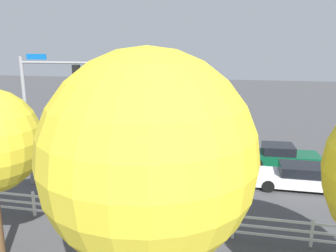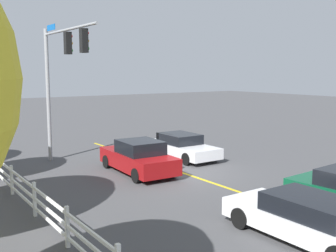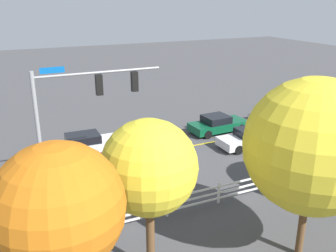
{
  "view_description": "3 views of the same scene",
  "coord_description": "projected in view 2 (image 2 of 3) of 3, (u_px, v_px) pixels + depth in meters",
  "views": [
    {
      "loc": [
        -4.39,
        19.53,
        7.32
      ],
      "look_at": [
        -0.31,
        0.1,
        2.66
      ],
      "focal_mm": 35.89,
      "sensor_mm": 36.0,
      "label": 1
    },
    {
      "loc": [
        -14.45,
        11.1,
        4.68
      ],
      "look_at": [
        -0.55,
        1.4,
        2.41
      ],
      "focal_mm": 43.17,
      "sensor_mm": 36.0,
      "label": 2
    },
    {
      "loc": [
        7.79,
        21.47,
        9.97
      ],
      "look_at": [
        -2.0,
        0.31,
        1.88
      ],
      "focal_mm": 39.75,
      "sensor_mm": 36.0,
      "label": 3
    }
  ],
  "objects": [
    {
      "name": "car_3",
      "position": [
        306.0,
        218.0,
        11.21
      ],
      "size": [
        4.76,
        1.93,
        1.3
      ],
      "rotation": [
        0.0,
        0.0,
        -0.0
      ],
      "color": "silver",
      "rests_on": "ground_plane"
    },
    {
      "name": "ground_plane",
      "position": [
        186.0,
        174.0,
        18.66
      ],
      "size": [
        120.0,
        120.0,
        0.0
      ],
      "primitive_type": "plane",
      "color": "#444447"
    },
    {
      "name": "lane_center_stripe",
      "position": [
        250.0,
        195.0,
        15.41
      ],
      "size": [
        28.0,
        0.16,
        0.01
      ],
      "primitive_type": "cube",
      "color": "gold",
      "rests_on": "ground_plane"
    },
    {
      "name": "signal_assembly",
      "position": [
        60.0,
        68.0,
        19.37
      ],
      "size": [
        6.24,
        0.38,
        7.0
      ],
      "color": "gray",
      "rests_on": "ground_plane"
    },
    {
      "name": "car_4",
      "position": [
        138.0,
        157.0,
        18.83
      ],
      "size": [
        4.73,
        2.21,
        1.55
      ],
      "rotation": [
        0.0,
        0.0,
        -0.05
      ],
      "color": "maroon",
      "rests_on": "ground_plane"
    },
    {
      "name": "car_0",
      "position": [
        181.0,
        146.0,
        22.19
      ],
      "size": [
        4.75,
        2.03,
        1.31
      ],
      "rotation": [
        0.0,
        0.0,
        3.13
      ],
      "color": "silver",
      "rests_on": "ground_plane"
    },
    {
      "name": "white_rail_fence",
      "position": [
        49.0,
        211.0,
        11.95
      ],
      "size": [
        26.1,
        0.1,
        1.15
      ],
      "color": "white",
      "rests_on": "ground_plane"
    }
  ]
}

